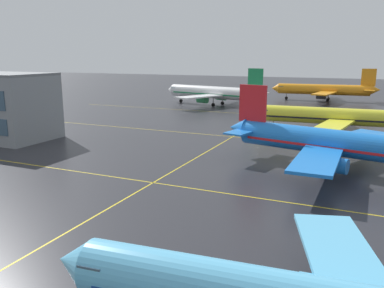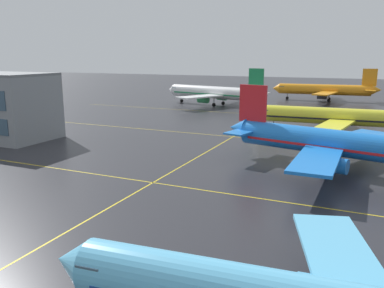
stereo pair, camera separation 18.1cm
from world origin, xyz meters
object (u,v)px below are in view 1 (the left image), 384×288
airliner_second_row (342,144)px  airliner_far_right_stand (324,90)px  airliner_far_left_stand (214,93)px  airliner_third_row (334,116)px

airliner_second_row → airliner_far_right_stand: size_ratio=0.98×
airliner_far_left_stand → airliner_far_right_stand: (31.85, 29.38, -0.21)m
airliner_far_right_stand → airliner_second_row: bearing=-82.6°
airliner_second_row → airliner_far_left_stand: 78.19m
airliner_second_row → airliner_far_right_stand: bearing=97.4°
airliner_third_row → airliner_far_left_stand: size_ratio=0.89×
airliner_far_left_stand → airliner_third_row: bearing=-41.5°
airliner_third_row → airliner_far_right_stand: 65.87m
airliner_third_row → airliner_far_right_stand: airliner_far_right_stand is taller
airliner_second_row → airliner_far_right_stand: 94.78m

